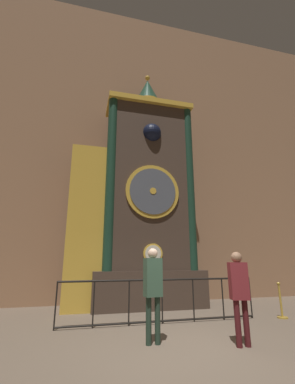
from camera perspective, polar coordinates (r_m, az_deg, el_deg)
name	(u,v)px	position (r m, az deg, el deg)	size (l,w,h in m)	color
ground_plane	(183,352)	(5.37, 7.92, -31.70)	(28.00, 28.00, 0.00)	brown
cathedral_back_wall	(129,141)	(11.60, -4.08, 11.30)	(24.00, 0.32, 13.33)	#936B4C
clock_tower	(138,199)	(9.54, -2.12, -1.66)	(4.74, 1.80, 9.21)	#423328
railing_fence	(162,298)	(7.17, 3.28, -22.48)	(5.25, 0.05, 1.08)	black
visitor_near	(153,285)	(5.49, 1.21, -19.91)	(0.37, 0.26, 1.80)	#213427
visitor_far	(239,288)	(5.65, 19.66, -19.40)	(0.38, 0.30, 1.72)	#461518
stanchion_post	(281,306)	(8.68, 27.58, -21.61)	(0.28, 0.28, 0.95)	#B28E33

